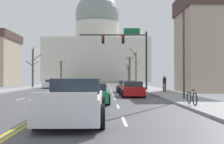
# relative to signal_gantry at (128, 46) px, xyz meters

# --- Properties ---
(ground) EXTENTS (20.00, 180.00, 0.20)m
(ground) POSITION_rel_signal_gantry_xyz_m (-5.44, -13.41, -5.24)
(ground) COLOR #4A4A4F
(signal_gantry) EXTENTS (7.91, 0.41, 7.21)m
(signal_gantry) POSITION_rel_signal_gantry_xyz_m (0.00, 0.00, 0.00)
(signal_gantry) COLOR #28282D
(signal_gantry) RESTS_ON ground
(street_lamp_right) EXTENTS (2.27, 0.24, 8.73)m
(street_lamp_right) POSITION_rel_signal_gantry_xyz_m (2.49, -13.35, -0.01)
(street_lamp_right) COLOR #333338
(street_lamp_right) RESTS_ON ground
(capitol_building) EXTENTS (33.77, 22.03, 32.69)m
(capitol_building) POSITION_rel_signal_gantry_xyz_m (-5.44, 62.89, 6.19)
(capitol_building) COLOR beige
(capitol_building) RESTS_ON ground
(sedan_near_00) EXTENTS (2.13, 4.58, 1.26)m
(sedan_near_00) POSITION_rel_signal_gantry_xyz_m (-0.36, -3.25, -4.66)
(sedan_near_00) COLOR #6B6056
(sedan_near_00) RESTS_ON ground
(sedan_near_01) EXTENTS (1.95, 4.54, 1.29)m
(sedan_near_01) POSITION_rel_signal_gantry_xyz_m (-0.42, -8.92, -4.65)
(sedan_near_01) COLOR #B71414
(sedan_near_01) RESTS_ON ground
(sedan_near_02) EXTENTS (2.18, 4.42, 1.23)m
(sedan_near_02) POSITION_rel_signal_gantry_xyz_m (-3.44, -14.71, -4.68)
(sedan_near_02) COLOR #1E7247
(sedan_near_02) RESTS_ON ground
(pickup_truck_near_03) EXTENTS (2.30, 5.55, 1.60)m
(pickup_truck_near_03) POSITION_rel_signal_gantry_xyz_m (-3.80, -21.63, -4.53)
(pickup_truck_near_03) COLOR silver
(pickup_truck_near_03) RESTS_ON ground
(sedan_oncoming_00) EXTENTS (2.05, 4.63, 1.23)m
(sedan_oncoming_00) POSITION_rel_signal_gantry_xyz_m (-10.47, 8.48, -4.66)
(sedan_oncoming_00) COLOR silver
(sedan_oncoming_00) RESTS_ON ground
(sedan_oncoming_01) EXTENTS (2.22, 4.60, 1.32)m
(sedan_oncoming_01) POSITION_rel_signal_gantry_xyz_m (-7.13, 20.54, -4.65)
(sedan_oncoming_01) COLOR #1E7247
(sedan_oncoming_01) RESTS_ON ground
(sedan_oncoming_02) EXTENTS (2.14, 4.48, 1.16)m
(sedan_oncoming_02) POSITION_rel_signal_gantry_xyz_m (-10.53, 30.14, -4.70)
(sedan_oncoming_02) COLOR #B71414
(sedan_oncoming_02) RESTS_ON ground
(sedan_oncoming_03) EXTENTS (2.08, 4.29, 1.11)m
(sedan_oncoming_03) POSITION_rel_signal_gantry_xyz_m (-7.16, 40.74, -4.73)
(sedan_oncoming_03) COLOR #1E7247
(sedan_oncoming_03) RESTS_ON ground
(flank_building_01) EXTENTS (9.70, 6.88, 10.55)m
(flank_building_01) POSITION_rel_signal_gantry_xyz_m (10.35, -2.23, 0.08)
(flank_building_01) COLOR tan
(flank_building_01) RESTS_ON ground
(bare_tree_00) EXTENTS (2.35, 1.64, 6.51)m
(bare_tree_00) POSITION_rel_signal_gantry_xyz_m (3.31, 35.13, -1.77)
(bare_tree_00) COLOR #4C3D2D
(bare_tree_00) RESTS_ON ground
(bare_tree_01) EXTENTS (2.20, 2.44, 5.89)m
(bare_tree_01) POSITION_rel_signal_gantry_xyz_m (-13.30, 8.69, -2.09)
(bare_tree_01) COLOR brown
(bare_tree_01) RESTS_ON ground
(bare_tree_02) EXTENTS (2.26, 2.88, 6.90)m
(bare_tree_02) POSITION_rel_signal_gantry_xyz_m (3.09, 19.67, -1.68)
(bare_tree_02) COLOR brown
(bare_tree_02) RESTS_ON ground
(bare_tree_03) EXTENTS (1.92, 2.23, 5.78)m
(bare_tree_03) POSITION_rel_signal_gantry_xyz_m (-14.09, 39.51, -2.16)
(bare_tree_03) COLOR #4C3D2D
(bare_tree_03) RESTS_ON ground
(bare_tree_04) EXTENTS (1.56, 1.41, 4.95)m
(bare_tree_04) POSITION_rel_signal_gantry_xyz_m (3.34, 39.94, -2.66)
(bare_tree_04) COLOR #4C3D2D
(bare_tree_04) RESTS_ON ground
(pedestrian_00) EXTENTS (0.35, 0.34, 1.65)m
(pedestrian_00) POSITION_rel_signal_gantry_xyz_m (3.40, -4.09, -4.20)
(pedestrian_00) COLOR #4C4238
(pedestrian_00) RESTS_ON ground
(bicycle_parked) EXTENTS (0.12, 1.77, 0.85)m
(bicycle_parked) POSITION_rel_signal_gantry_xyz_m (2.12, -17.10, -4.77)
(bicycle_parked) COLOR black
(bicycle_parked) RESTS_ON ground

